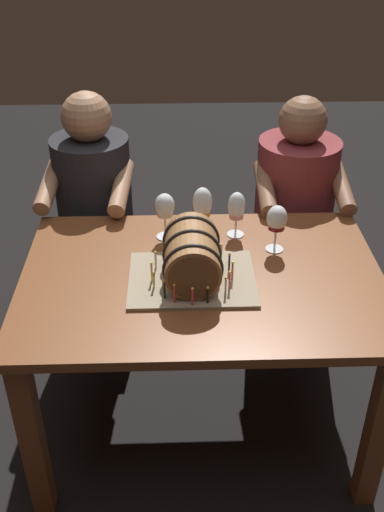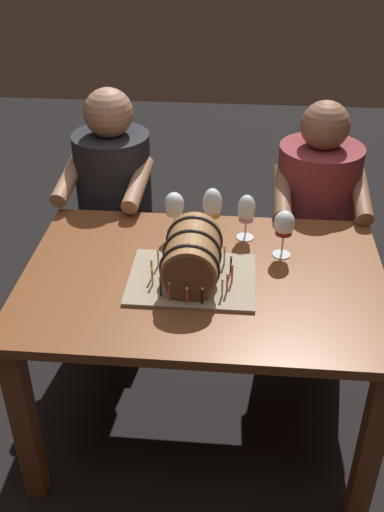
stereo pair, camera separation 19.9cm
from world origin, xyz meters
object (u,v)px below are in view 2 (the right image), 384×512
Objects in this scene: wine_glass_rose at (246,211)px; wine_glass_white at (174,206)px; dining_table at (203,302)px; person_seated_left at (117,223)px; wine_glass_red at (284,225)px; person_seated_right at (312,233)px; barrel_cake at (192,258)px; wine_glass_amber at (212,205)px.

wine_glass_white reaches higher than wine_glass_rose.
dining_table is 0.80m from person_seated_left.
wine_glass_white is (-0.27, -0.01, 0.01)m from wine_glass_rose.
wine_glass_red is at bearing -35.11° from person_seated_left.
wine_glass_red is 0.15× the size of person_seated_left.
person_seated_right reaches higher than dining_table.
barrel_cake is 0.37× the size of person_seated_left.
person_seated_left reaches higher than wine_glass_amber.
barrel_cake is at bearing -120.43° from wine_glass_rose.
wine_glass_amber reaches higher than wine_glass_red.
wine_glass_rose and wine_glass_red have the same top height.
dining_table is 6.37× the size of wine_glass_amber.
wine_glass_red is 0.16× the size of person_seated_right.
person_seated_right reaches higher than wine_glass_white.
wine_glass_rose is at bearing 1.78° from wine_glass_white.
wine_glass_amber reaches higher than wine_glass_rose.
person_seated_left is at bearing -179.99° from person_seated_right.
person_seated_right is at bearing 71.34° from wine_glass_red.
wine_glass_rose is at bearing -4.09° from wine_glass_amber.
barrel_cake is at bearing -72.54° from wine_glass_white.
wine_glass_white is at bearing -178.22° from wine_glass_rose.
wine_glass_rose is at bearing -127.62° from person_seated_right.
person_seated_right is (0.31, 0.40, -0.31)m from wine_glass_rose.
wine_glass_rose is (0.14, 0.27, 0.23)m from dining_table.
wine_glass_red is at bearing -108.66° from person_seated_right.
dining_table is at bearing 41.91° from barrel_cake.
wine_glass_amber is 0.68m from person_seated_left.
dining_table is 6.96× the size of wine_glass_rose.
wine_glass_white is at bearing 107.46° from barrel_cake.
wine_glass_amber is at bearing 155.45° from wine_glass_red.
wine_glass_red is at bearing -14.24° from wine_glass_white.
wine_glass_amber is at bearing 87.37° from dining_table.
person_seated_right reaches higher than wine_glass_red.
wine_glass_rose is 0.92× the size of wine_glass_amber.
barrel_cake reaches higher than dining_table.
person_seated_left is at bearing 128.18° from wine_glass_white.
person_seated_right is at bearing 56.14° from dining_table.
wine_glass_white is at bearing -172.93° from wine_glass_amber.
person_seated_left is (-0.59, 0.40, -0.31)m from wine_glass_rose.
wine_glass_red is at bearing 29.85° from dining_table.
wine_glass_red reaches higher than dining_table.
person_seated_left is at bearing 139.85° from wine_glass_amber.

